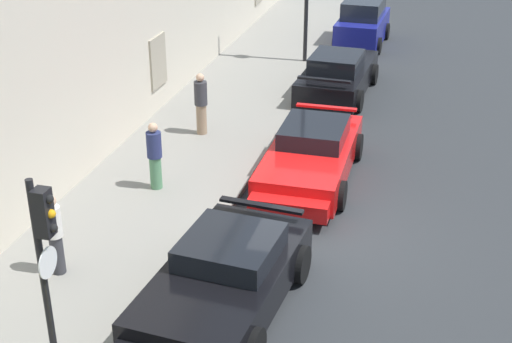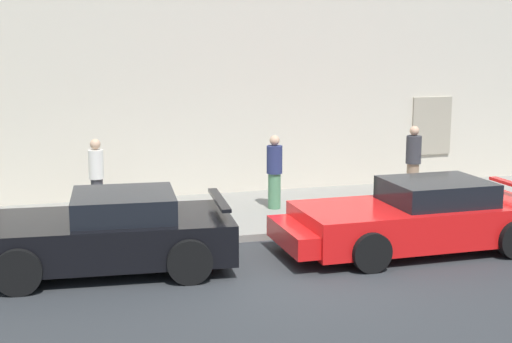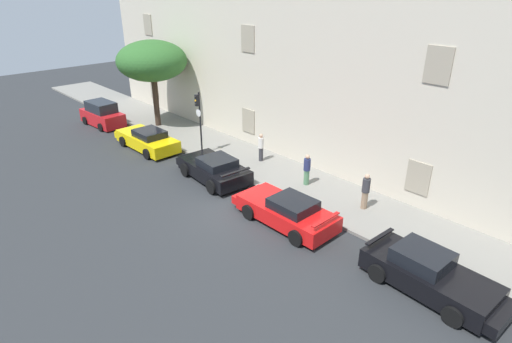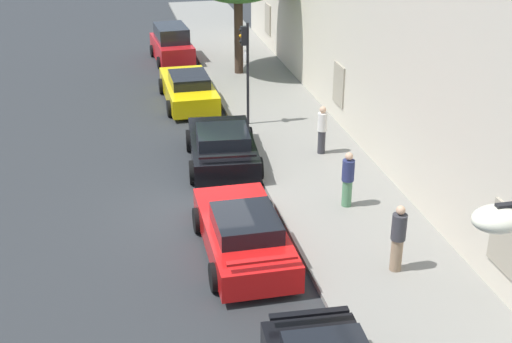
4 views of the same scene
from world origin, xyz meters
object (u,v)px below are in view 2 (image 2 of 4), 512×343
Objects in this scene: sportscar_white_middle at (411,219)px; pedestrian_strolling at (97,176)px; sportscar_yellow_flank at (96,235)px; pedestrian_admiring at (274,171)px; pedestrian_bystander at (413,162)px.

pedestrian_strolling is at bearing 145.07° from sportscar_white_middle.
sportscar_white_middle is at bearing -4.53° from sportscar_yellow_flank.
sportscar_yellow_flank is 2.90× the size of pedestrian_admiring.
pedestrian_bystander is (7.21, -0.38, 0.03)m from pedestrian_strolling.
sportscar_yellow_flank is 0.96× the size of sportscar_white_middle.
sportscar_white_middle is at bearing -64.66° from pedestrian_admiring.
pedestrian_admiring is at bearing 35.42° from sportscar_yellow_flank.
pedestrian_bystander reaches higher than pedestrian_admiring.
pedestrian_strolling reaches higher than sportscar_white_middle.
sportscar_white_middle is 3.00× the size of pedestrian_strolling.
pedestrian_bystander reaches higher than sportscar_white_middle.
sportscar_yellow_flank is at bearing -94.21° from pedestrian_strolling.
pedestrian_bystander is (7.45, 2.93, 0.41)m from sportscar_yellow_flank.
pedestrian_strolling is 0.96× the size of pedestrian_bystander.
pedestrian_admiring is 3.82m from pedestrian_strolling.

